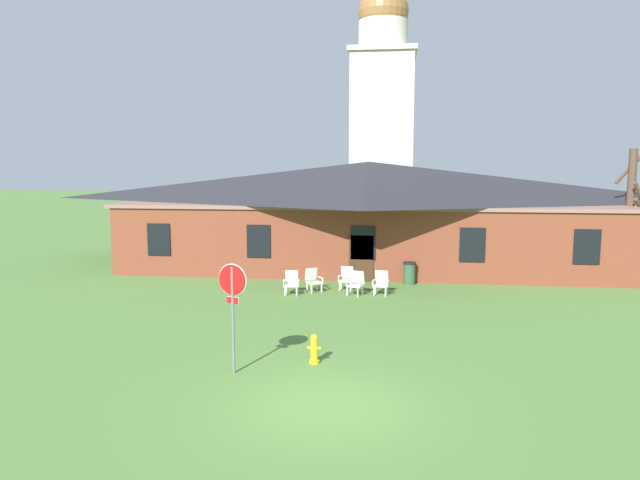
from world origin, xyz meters
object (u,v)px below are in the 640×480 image
at_px(lawn_chair_by_porch, 291,282).
at_px(trash_bin, 409,273).
at_px(lawn_chair_near_door, 313,279).
at_px(lawn_chair_left_end, 347,278).
at_px(lawn_chair_middle, 356,283).
at_px(stop_sign, 233,296).
at_px(fire_hydrant, 314,349).
at_px(lawn_chair_right_end, 381,282).

xyz_separation_m(lawn_chair_by_porch, trash_bin, (4.79, 2.64, -0.00)).
height_order(lawn_chair_near_door, lawn_chair_left_end, same).
distance_m(lawn_chair_by_porch, trash_bin, 5.47).
bearing_deg(lawn_chair_middle, stop_sign, -104.60).
xyz_separation_m(stop_sign, fire_hydrant, (1.91, 1.00, -1.62)).
relative_size(lawn_chair_near_door, lawn_chair_middle, 1.00).
xyz_separation_m(lawn_chair_by_porch, lawn_chair_left_end, (2.14, 1.23, 0.00)).
height_order(stop_sign, trash_bin, stop_sign).
relative_size(lawn_chair_middle, fire_hydrant, 1.21).
bearing_deg(lawn_chair_middle, lawn_chair_left_end, 115.42).
distance_m(stop_sign, lawn_chair_near_door, 9.97).
xyz_separation_m(lawn_chair_by_porch, lawn_chair_middle, (2.62, 0.21, 0.00)).
xyz_separation_m(lawn_chair_by_porch, lawn_chair_near_door, (0.79, 0.64, 0.00)).
xyz_separation_m(lawn_chair_near_door, fire_hydrant, (1.29, -8.83, -0.12)).
distance_m(lawn_chair_by_porch, lawn_chair_left_end, 2.46).
bearing_deg(lawn_chair_middle, lawn_chair_near_door, 166.85).
xyz_separation_m(lawn_chair_middle, trash_bin, (2.17, 2.43, -0.00)).
bearing_deg(lawn_chair_right_end, trash_bin, 61.88).
xyz_separation_m(fire_hydrant, trash_bin, (2.71, 10.83, 0.12)).
bearing_deg(lawn_chair_by_porch, trash_bin, 28.91).
relative_size(lawn_chair_middle, lawn_chair_right_end, 1.00).
distance_m(lawn_chair_by_porch, lawn_chair_near_door, 1.02).
relative_size(lawn_chair_left_end, fire_hydrant, 1.21).
height_order(lawn_chair_by_porch, fire_hydrant, lawn_chair_by_porch).
relative_size(lawn_chair_left_end, lawn_chair_right_end, 1.00).
bearing_deg(lawn_chair_left_end, lawn_chair_middle, -64.58).
relative_size(lawn_chair_right_end, trash_bin, 0.98).
distance_m(lawn_chair_by_porch, lawn_chair_right_end, 3.63).
distance_m(lawn_chair_left_end, lawn_chair_middle, 1.12).
bearing_deg(fire_hydrant, trash_bin, 75.96).
height_order(lawn_chair_by_porch, lawn_chair_right_end, same).
relative_size(stop_sign, lawn_chair_right_end, 2.93).
bearing_deg(lawn_chair_right_end, lawn_chair_near_door, 175.86).
relative_size(stop_sign, fire_hydrant, 3.55).
bearing_deg(lawn_chair_by_porch, lawn_chair_right_end, 6.90).
bearing_deg(lawn_chair_near_door, fire_hydrant, -81.71).
height_order(stop_sign, lawn_chair_middle, stop_sign).
relative_size(lawn_chair_left_end, trash_bin, 0.98).
xyz_separation_m(lawn_chair_near_door, lawn_chair_left_end, (1.35, 0.59, 0.00)).
xyz_separation_m(lawn_chair_right_end, fire_hydrant, (-1.53, -8.63, -0.12)).
height_order(lawn_chair_by_porch, lawn_chair_near_door, same).
distance_m(lawn_chair_near_door, lawn_chair_right_end, 2.82).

